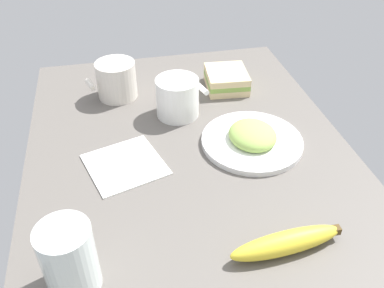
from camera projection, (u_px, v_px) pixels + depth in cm
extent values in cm
cube|color=#5B5651|center=(192.00, 160.00, 82.21)|extent=(90.00, 64.00, 2.00)
cylinder|color=white|center=(252.00, 141.00, 84.41)|extent=(20.47, 20.47, 1.20)
ellipsoid|color=#99BF59|center=(253.00, 135.00, 83.43)|extent=(10.56, 9.50, 4.02)
cylinder|color=silver|center=(117.00, 80.00, 97.05)|extent=(9.19, 9.19, 8.64)
cylinder|color=brown|center=(115.00, 65.00, 94.72)|extent=(8.09, 8.09, 0.40)
cylinder|color=silver|center=(90.00, 84.00, 94.47)|extent=(4.31, 2.28, 1.20)
cylinder|color=white|center=(177.00, 98.00, 90.76)|extent=(9.38, 9.38, 8.67)
cylinder|color=tan|center=(176.00, 82.00, 88.43)|extent=(8.26, 8.26, 0.40)
cylinder|color=white|center=(202.00, 89.00, 92.87)|extent=(4.39, 2.31, 1.20)
cube|color=beige|center=(226.00, 85.00, 102.40)|extent=(11.42, 10.45, 1.60)
cube|color=#8CB24C|center=(226.00, 79.00, 101.55)|extent=(11.42, 10.45, 1.20)
cube|color=beige|center=(227.00, 74.00, 100.70)|extent=(11.42, 10.45, 1.60)
cylinder|color=silver|center=(69.00, 259.00, 55.58)|extent=(7.43, 7.43, 11.15)
cylinder|color=white|center=(71.00, 266.00, 56.48)|extent=(6.68, 6.68, 8.18)
ellipsoid|color=yellow|center=(286.00, 243.00, 62.43)|extent=(5.16, 18.28, 3.64)
cube|color=#4C3819|center=(336.00, 230.00, 64.40)|extent=(1.20, 1.20, 1.20)
cube|color=white|center=(125.00, 163.00, 79.66)|extent=(16.94, 16.94, 0.30)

